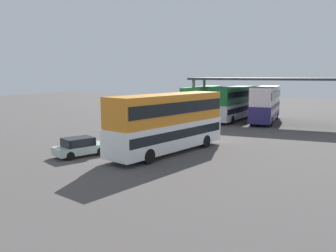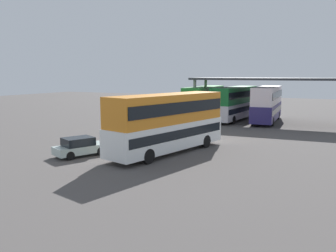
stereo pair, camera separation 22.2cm
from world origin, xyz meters
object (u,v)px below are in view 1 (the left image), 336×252
Objects in this scene: parked_hatchback at (80,147)px; double_decker_far_right at (266,103)px; double_decker_near_canopy at (203,101)px; double_decker_mid_row at (233,102)px; double_decker_main at (168,121)px.

parked_hatchback is 25.55m from double_decker_far_right.
double_decker_far_right is at bearing 4.78° from parked_hatchback.
double_decker_near_canopy is 7.89m from double_decker_far_right.
double_decker_mid_row reaches higher than double_decker_near_canopy.
double_decker_main reaches higher than parked_hatchback.
double_decker_mid_row is (3.88, 0.47, 0.01)m from double_decker_near_canopy.
parked_hatchback is 0.37× the size of double_decker_mid_row.
double_decker_mid_row is at bearing -87.15° from double_decker_near_canopy.
double_decker_main is 0.97× the size of double_decker_near_canopy.
double_decker_mid_row is 1.04× the size of double_decker_far_right.
double_decker_far_right reaches higher than double_decker_near_canopy.
double_decker_main is 20.17m from double_decker_mid_row.
parked_hatchback is 23.52m from double_decker_near_canopy.
double_decker_near_canopy is (-4.70, 19.69, -0.07)m from double_decker_main.
double_decker_far_right is (7.86, 0.65, 0.04)m from double_decker_near_canopy.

